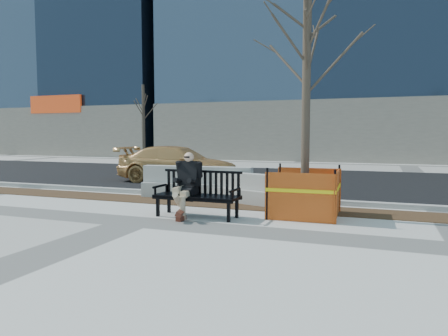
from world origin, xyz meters
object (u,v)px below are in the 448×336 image
at_px(tree_fence, 304,216).
at_px(jersey_barrier_left, 197,198).
at_px(jersey_barrier_right, 228,201).
at_px(bench, 197,217).
at_px(sedan, 179,182).
at_px(seated_man, 187,216).

relative_size(tree_fence, jersey_barrier_left, 1.74).
relative_size(tree_fence, jersey_barrier_right, 2.00).
bearing_deg(bench, jersey_barrier_right, 94.40).
height_order(bench, tree_fence, tree_fence).
relative_size(sedan, jersey_barrier_right, 1.69).
xyz_separation_m(bench, sedan, (-3.38, 5.85, 0.00)).
bearing_deg(jersey_barrier_left, seated_man, -75.23).
xyz_separation_m(seated_man, sedan, (-3.12, 5.79, 0.00)).
distance_m(seated_man, sedan, 6.58).
bearing_deg(seated_man, jersey_barrier_right, 88.05).
bearing_deg(sedan, tree_fence, -135.00).
relative_size(seated_man, tree_fence, 0.25).
distance_m(tree_fence, sedan, 7.38).
distance_m(bench, jersey_barrier_right, 2.36).
bearing_deg(bench, sedan, 121.09).
relative_size(seated_man, jersey_barrier_right, 0.50).
distance_m(sedan, jersey_barrier_right, 4.76).
bearing_deg(jersey_barrier_right, bench, -67.84).
bearing_deg(bench, seated_man, 168.73).
xyz_separation_m(jersey_barrier_left, jersey_barrier_right, (0.98, -0.14, 0.00)).
bearing_deg(jersey_barrier_right, tree_fence, -12.36).
distance_m(seated_man, tree_fence, 2.58).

